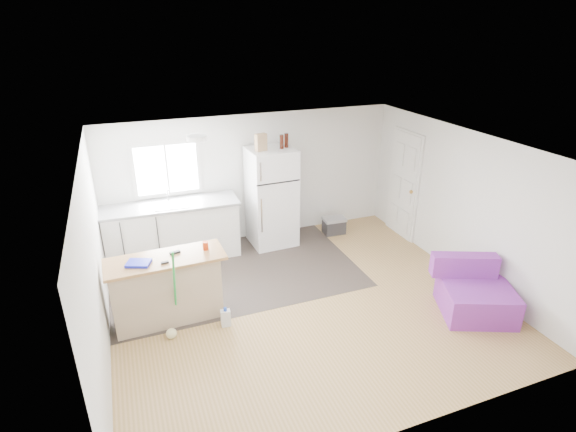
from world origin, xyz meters
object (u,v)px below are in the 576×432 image
object	(u,v)px
bottle_left	(282,142)
cooler	(334,225)
bottle_right	(286,140)
mop	(172,321)
refrigerator	(272,197)
purple_seat	(474,294)
cleaner_jug	(226,318)
kitchen_cabinets	(173,231)
red_cup	(206,246)
cardboard_box	(261,142)
blue_tray	(139,263)
peninsula	(167,289)

from	to	relation	value
bottle_left	cooler	bearing A→B (deg)	-0.33
bottle_right	mop	bearing A→B (deg)	-138.61
refrigerator	purple_seat	distance (m)	3.80
purple_seat	cleaner_jug	distance (m)	3.58
refrigerator	bottle_left	xyz separation A→B (m)	(0.18, -0.08, 1.05)
mop	bottle_right	world-z (taller)	bottle_right
refrigerator	purple_seat	bearing A→B (deg)	-60.08
kitchen_cabinets	red_cup	distance (m)	1.87
cooler	bottle_left	bearing A→B (deg)	-177.20
kitchen_cabinets	red_cup	xyz separation A→B (m)	(0.25, -1.78, 0.51)
cardboard_box	cleaner_jug	bearing A→B (deg)	-120.29
cardboard_box	bottle_left	bearing A→B (deg)	0.99
cooler	cardboard_box	world-z (taller)	cardboard_box
cleaner_jug	cooler	bearing A→B (deg)	43.47
cooler	kitchen_cabinets	bearing A→B (deg)	-179.16
bottle_right	cleaner_jug	bearing A→B (deg)	-128.32
refrigerator	cooler	xyz separation A→B (m)	(1.28, -0.08, -0.75)
red_cup	mop	bearing A→B (deg)	-143.18
kitchen_cabinets	purple_seat	size ratio (longest dim) A/B	1.91
cooler	purple_seat	size ratio (longest dim) A/B	0.37
refrigerator	bottle_left	world-z (taller)	bottle_left
kitchen_cabinets	purple_seat	bearing A→B (deg)	-37.81
kitchen_cabinets	blue_tray	bearing A→B (deg)	-106.93
refrigerator	cooler	size ratio (longest dim) A/B	4.10
cardboard_box	peninsula	bearing A→B (deg)	-139.14
cooler	refrigerator	bearing A→B (deg)	179.44
cleaner_jug	peninsula	bearing A→B (deg)	152.99
kitchen_cabinets	cardboard_box	bearing A→B (deg)	-2.09
kitchen_cabinets	bottle_left	bearing A→B (deg)	-1.06
refrigerator	red_cup	xyz separation A→B (m)	(-1.57, -1.73, 0.12)
purple_seat	mop	distance (m)	4.28
cardboard_box	bottle_right	world-z (taller)	cardboard_box
blue_tray	bottle_left	xyz separation A→B (m)	(2.66, 1.76, 0.97)
kitchen_cabinets	peninsula	bearing A→B (deg)	-98.21
refrigerator	bottle_left	size ratio (longest dim) A/B	7.37
kitchen_cabinets	refrigerator	xyz separation A→B (m)	(1.83, -0.04, 0.39)
bottle_left	blue_tray	bearing A→B (deg)	-146.55
kitchen_cabinets	peninsula	world-z (taller)	kitchen_cabinets
refrigerator	cooler	distance (m)	1.49
cleaner_jug	red_cup	size ratio (longest dim) A/B	2.45
refrigerator	blue_tray	size ratio (longest dim) A/B	6.14
blue_tray	mop	bearing A→B (deg)	-48.15
cooler	bottle_right	distance (m)	2.05
refrigerator	blue_tray	bearing A→B (deg)	-145.73
bottle_left	mop	bearing A→B (deg)	-138.10
cleaner_jug	kitchen_cabinets	bearing A→B (deg)	104.66
bottle_right	kitchen_cabinets	bearing A→B (deg)	178.46
cleaner_jug	bottle_left	xyz separation A→B (m)	(1.63, 2.15, 1.84)
kitchen_cabinets	bottle_left	world-z (taller)	bottle_left
purple_seat	kitchen_cabinets	bearing A→B (deg)	162.91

